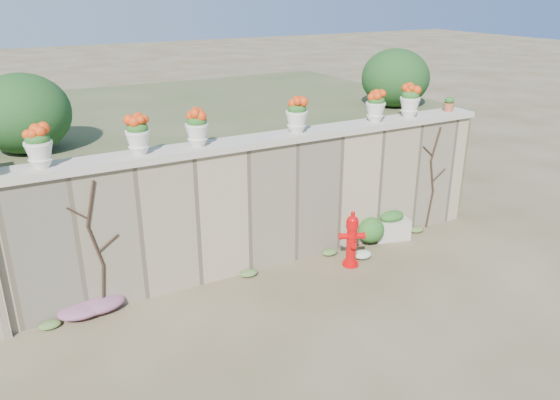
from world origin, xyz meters
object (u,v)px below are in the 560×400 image
planter_box (391,226)px  terracotta_pot (449,105)px  fire_hydrant (352,239)px  urn_pot_0 (38,147)px

planter_box → terracotta_pot: 2.41m
fire_hydrant → planter_box: 1.34m
fire_hydrant → urn_pot_0: (-4.24, 0.76, 1.89)m
fire_hydrant → planter_box: bearing=45.6°
fire_hydrant → terracotta_pot: (2.57, 0.76, 1.75)m
fire_hydrant → urn_pot_0: urn_pot_0 is taller
fire_hydrant → terracotta_pot: bearing=40.1°
fire_hydrant → planter_box: (1.22, 0.49, -0.23)m
urn_pot_0 → terracotta_pot: bearing=-0.0°
fire_hydrant → urn_pot_0: size_ratio=1.75×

